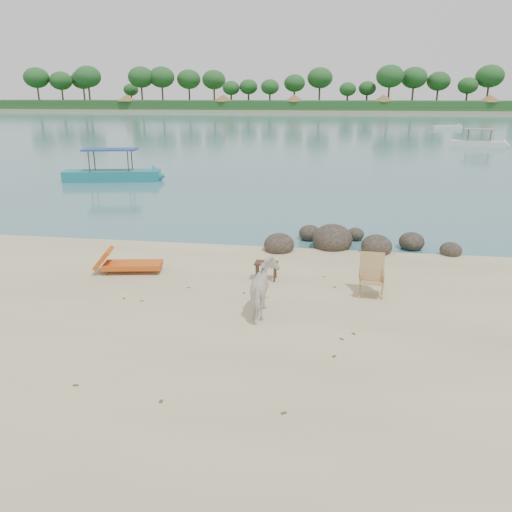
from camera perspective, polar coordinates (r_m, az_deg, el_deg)
The scene contains 12 objects.
water at distance 99.78m, azimuth 8.31°, elevation 15.08°, with size 400.00×400.00×0.00m, color #3D707A.
far_shore at distance 179.73m, azimuth 8.68°, elevation 16.30°, with size 420.00×90.00×1.40m, color tan.
far_scenery at distance 146.37m, azimuth 8.64°, elevation 17.18°, with size 420.00×18.00×9.50m.
boulders at distance 16.68m, azimuth 10.02°, elevation 1.55°, with size 6.23×2.77×0.99m.
cow at distance 11.33m, azimuth 1.03°, elevation -3.94°, with size 0.65×1.42×1.20m, color white.
side_table at distance 13.52m, azimuth 1.17°, elevation -1.84°, with size 0.61×0.39×0.49m, color #352515, non-canonical shape.
lounge_chair at distance 14.49m, azimuth -13.91°, elevation -0.76°, with size 2.01×0.70×0.60m, color #CA4517, non-canonical shape.
deck_chair at distance 12.67m, azimuth 13.12°, elevation -2.40°, with size 0.66×0.73×1.04m, color tan, non-canonical shape.
boat_near at distance 30.78m, azimuth -16.32°, elevation 11.11°, with size 6.18×1.39×3.01m, color #1B767E, non-canonical shape.
boat_mid at distance 53.97m, azimuth 24.21°, elevation 12.83°, with size 5.63×1.27×2.75m, color silver, non-canonical shape.
boat_far at distance 80.25m, azimuth 20.92°, elevation 13.66°, with size 5.25×1.18×0.61m, color silver, non-canonical shape.
dead_leaves at distance 11.40m, azimuth -2.37°, elevation -7.07°, with size 5.83×6.95×0.00m.
Camera 1 is at (1.19, -9.66, 4.84)m, focal length 35.00 mm.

